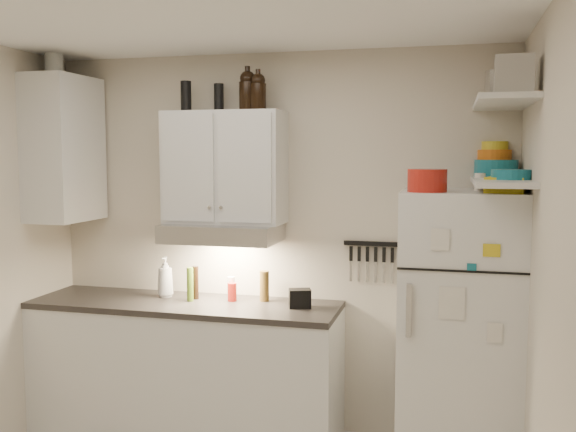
# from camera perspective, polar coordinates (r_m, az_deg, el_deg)

# --- Properties ---
(back_wall) EXTENTS (3.20, 0.02, 2.60)m
(back_wall) POSITION_cam_1_polar(r_m,az_deg,el_deg) (4.47, -1.17, -2.38)
(back_wall) COLOR beige
(back_wall) RESTS_ON ground
(right_wall) EXTENTS (0.02, 3.00, 2.60)m
(right_wall) POSITION_cam_1_polar(r_m,az_deg,el_deg) (2.85, 22.76, -7.36)
(right_wall) COLOR beige
(right_wall) RESTS_ON ground
(base_cabinet) EXTENTS (2.10, 0.60, 0.88)m
(base_cabinet) POSITION_cam_1_polar(r_m,az_deg,el_deg) (4.56, -9.09, -13.41)
(base_cabinet) COLOR silver
(base_cabinet) RESTS_ON floor
(countertop) EXTENTS (2.10, 0.62, 0.04)m
(countertop) POSITION_cam_1_polar(r_m,az_deg,el_deg) (4.43, -9.18, -7.77)
(countertop) COLOR #2B2725
(countertop) RESTS_ON base_cabinet
(upper_cabinet) EXTENTS (0.80, 0.33, 0.75)m
(upper_cabinet) POSITION_cam_1_polar(r_m,az_deg,el_deg) (4.35, -5.62, 4.32)
(upper_cabinet) COLOR silver
(upper_cabinet) RESTS_ON back_wall
(side_cabinet) EXTENTS (0.33, 0.55, 1.00)m
(side_cabinet) POSITION_cam_1_polar(r_m,az_deg,el_deg) (4.74, -19.28, 5.65)
(side_cabinet) COLOR silver
(side_cabinet) RESTS_ON left_wall
(range_hood) EXTENTS (0.76, 0.46, 0.12)m
(range_hood) POSITION_cam_1_polar(r_m,az_deg,el_deg) (4.32, -5.86, -1.48)
(range_hood) COLOR silver
(range_hood) RESTS_ON back_wall
(fridge) EXTENTS (0.70, 0.68, 1.70)m
(fridge) POSITION_cam_1_polar(r_m,az_deg,el_deg) (4.05, 14.99, -9.89)
(fridge) COLOR white
(fridge) RESTS_ON floor
(shelf_hi) EXTENTS (0.30, 0.95, 0.03)m
(shelf_hi) POSITION_cam_1_polar(r_m,az_deg,el_deg) (3.80, 18.59, 9.55)
(shelf_hi) COLOR silver
(shelf_hi) RESTS_ON right_wall
(shelf_lo) EXTENTS (0.30, 0.95, 0.03)m
(shelf_lo) POSITION_cam_1_polar(r_m,az_deg,el_deg) (3.79, 18.38, 2.90)
(shelf_lo) COLOR silver
(shelf_lo) RESTS_ON right_wall
(knife_strip) EXTENTS (0.42, 0.02, 0.03)m
(knife_strip) POSITION_cam_1_polar(r_m,az_deg,el_deg) (4.31, 7.76, -2.46)
(knife_strip) COLOR black
(knife_strip) RESTS_ON back_wall
(dutch_oven) EXTENTS (0.25, 0.25, 0.13)m
(dutch_oven) POSITION_cam_1_polar(r_m,az_deg,el_deg) (3.74, 12.27, 3.10)
(dutch_oven) COLOR #A61C13
(dutch_oven) RESTS_ON fridge
(book_stack) EXTENTS (0.26, 0.30, 0.09)m
(book_stack) POSITION_cam_1_polar(r_m,az_deg,el_deg) (3.80, 18.89, 2.65)
(book_stack) COLOR gold
(book_stack) RESTS_ON fridge
(spice_jar) EXTENTS (0.08, 0.08, 0.10)m
(spice_jar) POSITION_cam_1_polar(r_m,az_deg,el_deg) (3.93, 16.68, 2.92)
(spice_jar) COLOR silver
(spice_jar) RESTS_ON fridge
(stock_pot) EXTENTS (0.31, 0.31, 0.20)m
(stock_pot) POSITION_cam_1_polar(r_m,az_deg,el_deg) (4.17, 19.02, 10.74)
(stock_pot) COLOR silver
(stock_pot) RESTS_ON shelf_hi
(tin_a) EXTENTS (0.22, 0.21, 0.17)m
(tin_a) POSITION_cam_1_polar(r_m,az_deg,el_deg) (3.81, 19.83, 11.03)
(tin_a) COLOR #AAAAAD
(tin_a) RESTS_ON shelf_hi
(tin_b) EXTENTS (0.19, 0.19, 0.18)m
(tin_b) POSITION_cam_1_polar(r_m,az_deg,el_deg) (3.45, 19.42, 11.75)
(tin_b) COLOR #AAAAAD
(tin_b) RESTS_ON shelf_hi
(bowl_teal) EXTENTS (0.26, 0.26, 0.10)m
(bowl_teal) POSITION_cam_1_polar(r_m,az_deg,el_deg) (4.16, 18.00, 4.05)
(bowl_teal) COLOR #16697B
(bowl_teal) RESTS_ON shelf_lo
(bowl_orange) EXTENTS (0.21, 0.21, 0.06)m
(bowl_orange) POSITION_cam_1_polar(r_m,az_deg,el_deg) (4.25, 17.89, 5.21)
(bowl_orange) COLOR orange
(bowl_orange) RESTS_ON bowl_teal
(bowl_yellow) EXTENTS (0.16, 0.16, 0.05)m
(bowl_yellow) POSITION_cam_1_polar(r_m,az_deg,el_deg) (4.25, 17.91, 5.98)
(bowl_yellow) COLOR gold
(bowl_yellow) RESTS_ON bowl_orange
(plates) EXTENTS (0.26, 0.26, 0.06)m
(plates) POSITION_cam_1_polar(r_m,az_deg,el_deg) (3.75, 19.28, 3.50)
(plates) COLOR #16697B
(plates) RESTS_ON shelf_lo
(growler_a) EXTENTS (0.13, 0.13, 0.27)m
(growler_a) POSITION_cam_1_polar(r_m,az_deg,el_deg) (4.33, -3.61, 11.09)
(growler_a) COLOR black
(growler_a) RESTS_ON upper_cabinet
(growler_b) EXTENTS (0.13, 0.13, 0.25)m
(growler_b) POSITION_cam_1_polar(r_m,az_deg,el_deg) (4.27, -2.67, 11.01)
(growler_b) COLOR black
(growler_b) RESTS_ON upper_cabinet
(thermos_a) EXTENTS (0.08, 0.08, 0.19)m
(thermos_a) POSITION_cam_1_polar(r_m,az_deg,el_deg) (4.45, -6.17, 10.40)
(thermos_a) COLOR black
(thermos_a) RESTS_ON upper_cabinet
(thermos_b) EXTENTS (0.08, 0.08, 0.21)m
(thermos_b) POSITION_cam_1_polar(r_m,az_deg,el_deg) (4.48, -9.06, 10.44)
(thermos_b) COLOR black
(thermos_b) RESTS_ON upper_cabinet
(side_jar) EXTENTS (0.14, 0.14, 0.16)m
(side_jar) POSITION_cam_1_polar(r_m,az_deg,el_deg) (4.79, -20.08, 12.60)
(side_jar) COLOR silver
(side_jar) RESTS_ON side_cabinet
(soap_bottle) EXTENTS (0.12, 0.13, 0.31)m
(soap_bottle) POSITION_cam_1_polar(r_m,az_deg,el_deg) (4.57, -10.86, -5.14)
(soap_bottle) COLOR silver
(soap_bottle) RESTS_ON countertop
(pepper_mill) EXTENTS (0.07, 0.07, 0.21)m
(pepper_mill) POSITION_cam_1_polar(r_m,az_deg,el_deg) (4.37, -2.12, -6.24)
(pepper_mill) COLOR brown
(pepper_mill) RESTS_ON countertop
(oil_bottle) EXTENTS (0.05, 0.05, 0.23)m
(oil_bottle) POSITION_cam_1_polar(r_m,az_deg,el_deg) (4.41, -8.70, -6.03)
(oil_bottle) COLOR #476519
(oil_bottle) RESTS_ON countertop
(vinegar_bottle) EXTENTS (0.05, 0.05, 0.23)m
(vinegar_bottle) POSITION_cam_1_polar(r_m,az_deg,el_deg) (4.48, -8.25, -5.88)
(vinegar_bottle) COLOR black
(vinegar_bottle) RESTS_ON countertop
(clear_bottle) EXTENTS (0.07, 0.07, 0.16)m
(clear_bottle) POSITION_cam_1_polar(r_m,az_deg,el_deg) (4.44, -5.09, -6.40)
(clear_bottle) COLOR silver
(clear_bottle) RESTS_ON countertop
(red_jar) EXTENTS (0.08, 0.08, 0.12)m
(red_jar) POSITION_cam_1_polar(r_m,az_deg,el_deg) (4.39, -4.99, -6.75)
(red_jar) COLOR #A61C13
(red_jar) RESTS_ON countertop
(caddy) EXTENTS (0.17, 0.14, 0.12)m
(caddy) POSITION_cam_1_polar(r_m,az_deg,el_deg) (4.20, 1.06, -7.33)
(caddy) COLOR black
(caddy) RESTS_ON countertop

